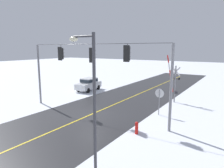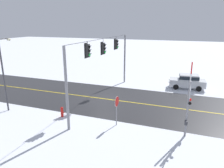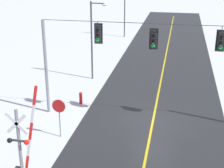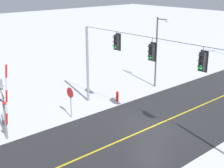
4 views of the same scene
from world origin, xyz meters
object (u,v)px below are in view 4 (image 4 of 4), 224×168
object	(u,v)px
streetlamp_near	(158,46)
fire_hydrant	(117,96)
stop_sign	(70,96)
railroad_crossing	(4,106)

from	to	relation	value
streetlamp_near	fire_hydrant	distance (m)	6.39
stop_sign	railroad_crossing	world-z (taller)	railroad_crossing
railroad_crossing	fire_hydrant	world-z (taller)	railroad_crossing
streetlamp_near	fire_hydrant	bearing A→B (deg)	-86.53
stop_sign	railroad_crossing	size ratio (longest dim) A/B	0.46
fire_hydrant	streetlamp_near	bearing A→B (deg)	93.47
railroad_crossing	fire_hydrant	xyz separation A→B (m)	(-0.36, 9.89, -1.87)
stop_sign	streetlamp_near	xyz separation A→B (m)	(-0.50, 10.20, 2.20)
railroad_crossing	streetlamp_near	distance (m)	15.36
streetlamp_near	fire_hydrant	world-z (taller)	streetlamp_near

